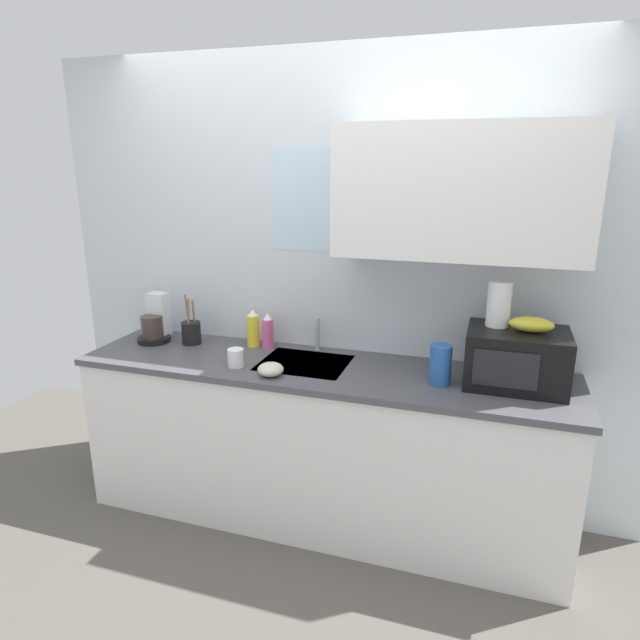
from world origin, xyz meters
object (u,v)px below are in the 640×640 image
(paper_towel_roll, at_px, (499,304))
(coffee_maker, at_px, (156,323))
(small_bowl, at_px, (271,369))
(dish_soap_bottle_pink, at_px, (268,332))
(mug_white, at_px, (236,358))
(utensil_crock, at_px, (191,332))
(microwave, at_px, (516,358))
(dish_soap_bottle_yellow, at_px, (253,329))
(cereal_canister, at_px, (440,365))
(banana_bunch, at_px, (531,324))

(paper_towel_roll, bearing_deg, coffee_maker, 179.75)
(coffee_maker, xyz_separation_m, small_bowl, (0.86, -0.31, -0.07))
(dish_soap_bottle_pink, xyz_separation_m, mug_white, (-0.04, -0.33, -0.05))
(mug_white, distance_m, utensil_crock, 0.49)
(coffee_maker, distance_m, mug_white, 0.69)
(microwave, bearing_deg, dish_soap_bottle_yellow, 174.44)
(coffee_maker, bearing_deg, small_bowl, -19.64)
(cereal_canister, bearing_deg, banana_bunch, 14.38)
(paper_towel_roll, xyz_separation_m, coffee_maker, (-1.92, 0.01, -0.28))
(dish_soap_bottle_yellow, bearing_deg, banana_bunch, -5.31)
(mug_white, relative_size, small_bowl, 0.73)
(microwave, bearing_deg, mug_white, -172.18)
(paper_towel_roll, distance_m, mug_white, 1.34)
(paper_towel_roll, xyz_separation_m, utensil_crock, (-1.69, 0.02, -0.31))
(microwave, height_order, dish_soap_bottle_yellow, microwave)
(banana_bunch, height_order, dish_soap_bottle_pink, banana_bunch)
(dish_soap_bottle_yellow, xyz_separation_m, small_bowl, (0.27, -0.39, -0.07))
(banana_bunch, xyz_separation_m, coffee_maker, (-2.07, 0.06, -0.20))
(cereal_canister, distance_m, utensil_crock, 1.46)
(utensil_crock, bearing_deg, paper_towel_roll, -0.67)
(dish_soap_bottle_pink, distance_m, mug_white, 0.34)
(mug_white, xyz_separation_m, utensil_crock, (-0.41, 0.26, 0.02))
(cereal_canister, distance_m, small_bowl, 0.83)
(microwave, bearing_deg, paper_towel_roll, 152.62)
(banana_bunch, height_order, cereal_canister, banana_bunch)
(dish_soap_bottle_pink, height_order, cereal_canister, dish_soap_bottle_pink)
(banana_bunch, relative_size, mug_white, 2.11)
(paper_towel_roll, bearing_deg, cereal_canister, -147.99)
(banana_bunch, bearing_deg, mug_white, -172.39)
(dish_soap_bottle_pink, bearing_deg, paper_towel_roll, -4.26)
(cereal_canister, bearing_deg, small_bowl, -169.53)
(microwave, distance_m, cereal_canister, 0.36)
(coffee_maker, relative_size, dish_soap_bottle_pink, 1.38)
(coffee_maker, xyz_separation_m, utensil_crock, (0.23, 0.01, -0.03))
(coffee_maker, bearing_deg, mug_white, -21.09)
(banana_bunch, xyz_separation_m, dish_soap_bottle_pink, (-1.38, 0.14, -0.21))
(microwave, relative_size, dish_soap_bottle_yellow, 2.10)
(cereal_canister, relative_size, small_bowl, 1.50)
(mug_white, bearing_deg, banana_bunch, 7.61)
(dish_soap_bottle_yellow, relative_size, cereal_canister, 1.12)
(cereal_canister, bearing_deg, microwave, 16.17)
(coffee_maker, xyz_separation_m, dish_soap_bottle_yellow, (0.59, 0.08, -0.00))
(banana_bunch, bearing_deg, small_bowl, -168.25)
(mug_white, distance_m, small_bowl, 0.23)
(dish_soap_bottle_pink, bearing_deg, dish_soap_bottle_yellow, -176.70)
(cereal_canister, height_order, utensil_crock, utensil_crock)
(coffee_maker, relative_size, utensil_crock, 0.95)
(dish_soap_bottle_pink, distance_m, small_bowl, 0.44)
(mug_white, bearing_deg, dish_soap_bottle_yellow, 98.65)
(coffee_maker, bearing_deg, cereal_canister, -5.40)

